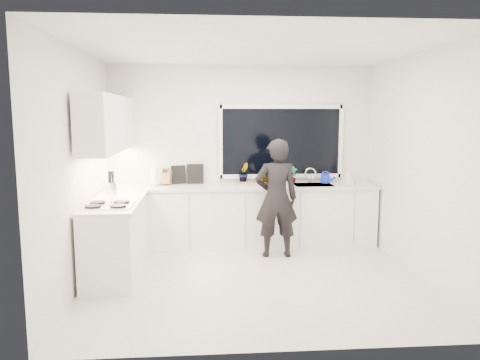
{
  "coord_description": "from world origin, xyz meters",
  "views": [
    {
      "loc": [
        -0.58,
        -5.38,
        1.97
      ],
      "look_at": [
        -0.13,
        0.4,
        1.15
      ],
      "focal_mm": 35.0,
      "sensor_mm": 36.0,
      "label": 1
    }
  ],
  "objects": [
    {
      "name": "watering_can",
      "position": [
        1.27,
        1.61,
        0.98
      ],
      "size": [
        0.18,
        0.18,
        0.13
      ],
      "primitive_type": "cylinder",
      "rotation": [
        0.0,
        0.0,
        0.34
      ],
      "color": "#1628D4",
      "rests_on": "countertop_back"
    },
    {
      "name": "pizza",
      "position": [
        0.1,
        1.42,
        0.95
      ],
      "size": [
        0.46,
        0.37,
        0.01
      ],
      "primitive_type": "cube",
      "rotation": [
        0.0,
        0.0,
        -0.22
      ],
      "color": "#B0171E",
      "rests_on": "pizza_tray"
    },
    {
      "name": "base_cabinets_left",
      "position": [
        -1.67,
        0.35,
        0.44
      ],
      "size": [
        0.58,
        1.6,
        0.88
      ],
      "primitive_type": "cube",
      "color": "white",
      "rests_on": "floor"
    },
    {
      "name": "wall_back",
      "position": [
        0.0,
        1.76,
        1.35
      ],
      "size": [
        4.0,
        0.02,
        2.7
      ],
      "primitive_type": "cube",
      "color": "white",
      "rests_on": "ground"
    },
    {
      "name": "ceiling",
      "position": [
        0.0,
        0.0,
        2.71
      ],
      "size": [
        4.0,
        3.5,
        0.02
      ],
      "primitive_type": "cube",
      "color": "white",
      "rests_on": "wall_back"
    },
    {
      "name": "wall_right",
      "position": [
        2.01,
        0.0,
        1.35
      ],
      "size": [
        0.02,
        3.5,
        2.7
      ],
      "primitive_type": "cube",
      "color": "white",
      "rests_on": "ground"
    },
    {
      "name": "picture_frame_large",
      "position": [
        -0.97,
        1.69,
        1.06
      ],
      "size": [
        0.22,
        0.08,
        0.28
      ],
      "primitive_type": "cube",
      "rotation": [
        0.0,
        0.0,
        0.27
      ],
      "color": "black",
      "rests_on": "countertop_back"
    },
    {
      "name": "floor",
      "position": [
        0.0,
        0.0,
        -0.01
      ],
      "size": [
        4.0,
        3.5,
        0.02
      ],
      "primitive_type": "cube",
      "color": "beige",
      "rests_on": "ground"
    },
    {
      "name": "window",
      "position": [
        0.6,
        1.73,
        1.55
      ],
      "size": [
        1.8,
        0.02,
        1.0
      ],
      "primitive_type": "cube",
      "color": "black",
      "rests_on": "wall_back"
    },
    {
      "name": "stovetop",
      "position": [
        -1.69,
        -0.0,
        0.94
      ],
      "size": [
        0.56,
        0.48,
        0.03
      ],
      "primitive_type": "cube",
      "color": "black",
      "rests_on": "countertop_left"
    },
    {
      "name": "soap_bottles",
      "position": [
        1.56,
        1.3,
        1.05
      ],
      "size": [
        0.18,
        0.15,
        0.28
      ],
      "color": "#D8BF66",
      "rests_on": "countertop_back"
    },
    {
      "name": "faucet",
      "position": [
        1.05,
        1.65,
        1.03
      ],
      "size": [
        0.03,
        0.03,
        0.22
      ],
      "primitive_type": "cylinder",
      "color": "silver",
      "rests_on": "countertop_back"
    },
    {
      "name": "picture_frame_small",
      "position": [
        -0.71,
        1.69,
        1.07
      ],
      "size": [
        0.25,
        0.04,
        0.3
      ],
      "primitive_type": "cube",
      "rotation": [
        0.0,
        0.0,
        0.07
      ],
      "color": "black",
      "rests_on": "countertop_back"
    },
    {
      "name": "paper_towel_roll",
      "position": [
        -1.31,
        1.55,
        1.05
      ],
      "size": [
        0.14,
        0.14,
        0.26
      ],
      "primitive_type": "cylinder",
      "rotation": [
        0.0,
        0.0,
        -0.27
      ],
      "color": "white",
      "rests_on": "countertop_back"
    },
    {
      "name": "utensil_crock",
      "position": [
        -1.8,
        0.8,
        1.0
      ],
      "size": [
        0.17,
        0.17,
        0.16
      ],
      "primitive_type": "cylinder",
      "rotation": [
        0.0,
        0.0,
        -0.35
      ],
      "color": "#ABABAF",
      "rests_on": "countertop_left"
    },
    {
      "name": "countertop_back",
      "position": [
        0.0,
        1.44,
        0.9
      ],
      "size": [
        3.94,
        0.62,
        0.04
      ],
      "primitive_type": "cube",
      "color": "silver",
      "rests_on": "base_cabinets_back"
    },
    {
      "name": "person",
      "position": [
        0.41,
        0.9,
        0.82
      ],
      "size": [
        0.6,
        0.4,
        1.64
      ],
      "primitive_type": "imported",
      "rotation": [
        0.0,
        0.0,
        3.15
      ],
      "color": "black",
      "rests_on": "floor"
    },
    {
      "name": "base_cabinets_back",
      "position": [
        0.0,
        1.45,
        0.44
      ],
      "size": [
        3.92,
        0.58,
        0.88
      ],
      "primitive_type": "cube",
      "color": "white",
      "rests_on": "floor"
    },
    {
      "name": "upper_cabinets",
      "position": [
        -1.79,
        0.7,
        1.85
      ],
      "size": [
        0.34,
        2.1,
        0.7
      ],
      "primitive_type": "cube",
      "color": "white",
      "rests_on": "wall_left"
    },
    {
      "name": "herb_plants",
      "position": [
        0.28,
        1.61,
        1.06
      ],
      "size": [
        0.93,
        0.21,
        0.32
      ],
      "color": "#26662D",
      "rests_on": "countertop_back"
    },
    {
      "name": "pizza_tray",
      "position": [
        0.1,
        1.42,
        0.94
      ],
      "size": [
        0.51,
        0.42,
        0.03
      ],
      "primitive_type": "cube",
      "rotation": [
        0.0,
        0.0,
        -0.22
      ],
      "color": "silver",
      "rests_on": "countertop_back"
    },
    {
      "name": "knife_block",
      "position": [
        -1.14,
        1.59,
        1.03
      ],
      "size": [
        0.15,
        0.13,
        0.22
      ],
      "primitive_type": "cube",
      "rotation": [
        0.0,
        0.0,
        -0.25
      ],
      "color": "#9D6F49",
      "rests_on": "countertop_back"
    },
    {
      "name": "sink",
      "position": [
        1.05,
        1.45,
        0.87
      ],
      "size": [
        0.58,
        0.42,
        0.14
      ],
      "primitive_type": "cube",
      "color": "silver",
      "rests_on": "countertop_back"
    },
    {
      "name": "wall_left",
      "position": [
        -2.01,
        0.0,
        1.35
      ],
      "size": [
        0.02,
        3.5,
        2.7
      ],
      "primitive_type": "cube",
      "color": "white",
      "rests_on": "ground"
    },
    {
      "name": "countertop_left",
      "position": [
        -1.67,
        0.35,
        0.9
      ],
      "size": [
        0.62,
        1.6,
        0.04
      ],
      "primitive_type": "cube",
      "color": "silver",
      "rests_on": "base_cabinets_left"
    }
  ]
}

